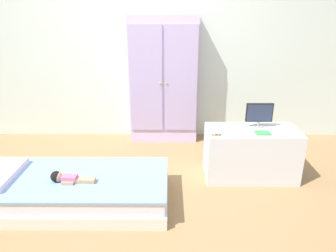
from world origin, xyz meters
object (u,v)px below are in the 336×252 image
tv_stand (251,153)px  bed (73,190)px  doll (64,178)px  tv_monitor (259,114)px  wardrobe (164,80)px  rocking_horse_toy (217,131)px  book_green (263,133)px

tv_stand → bed: bearing=-163.7°
doll → tv_monitor: 1.98m
doll → wardrobe: (0.83, 1.59, 0.51)m
tv_stand → tv_monitor: 0.42m
tv_monitor → rocking_horse_toy: bearing=-152.8°
bed → rocking_horse_toy: size_ratio=16.17×
doll → tv_stand: tv_stand is taller
bed → book_green: bearing=12.6°
tv_stand → tv_monitor: tv_monitor is taller
bed → tv_monitor: 1.96m
rocking_horse_toy → book_green: (0.46, 0.05, -0.04)m
bed → tv_stand: (1.72, 0.50, 0.13)m
doll → tv_stand: size_ratio=0.42×
wardrobe → tv_stand: bearing=-47.5°
doll → tv_monitor: tv_monitor is taller
bed → tv_monitor: (1.79, 0.58, 0.54)m
doll → bed: bearing=65.3°
tv_stand → book_green: book_green is taller
tv_monitor → rocking_horse_toy: (-0.46, -0.24, -0.10)m
book_green → wardrobe: bearing=131.8°
tv_monitor → book_green: tv_monitor is taller
tv_monitor → tv_stand: bearing=-132.1°
bed → doll: (-0.04, -0.08, 0.17)m
wardrobe → book_green: size_ratio=11.24×
book_green → doll: bearing=-165.4°
wardrobe → book_green: bearing=-48.2°
tv_stand → wardrobe: bearing=132.5°
doll → rocking_horse_toy: bearing=17.2°
tv_monitor → bed: bearing=-162.0°
tv_monitor → rocking_horse_toy: tv_monitor is taller
tv_monitor → rocking_horse_toy: size_ratio=2.57×
bed → tv_stand: size_ratio=1.84×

